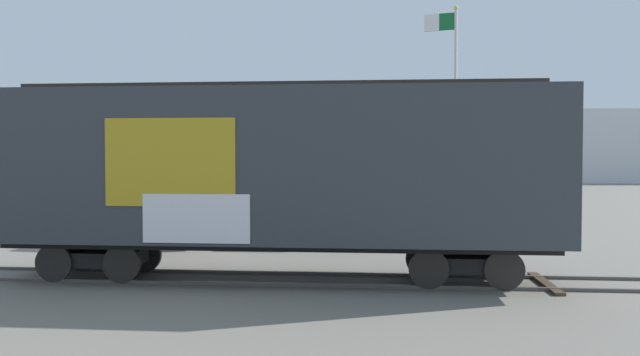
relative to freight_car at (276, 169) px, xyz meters
The scene contains 7 objects.
ground_plane 2.74m from the freight_car, behind, with size 260.00×260.00×0.00m, color slate.
track 3.13m from the freight_car, behind, with size 59.96×5.93×0.08m.
freight_car is the anchor object (origin of this frame).
flagpole 12.07m from the freight_car, 58.36° to the left, with size 1.30×0.55×9.09m.
hillside 77.39m from the freight_car, 90.10° to the left, with size 155.86×39.47×13.51m.
parked_car_red 7.94m from the freight_car, 128.62° to the left, with size 4.56×2.49×1.72m.
parked_car_blue 6.63m from the freight_car, 76.53° to the left, with size 4.16×2.04×1.64m.
Camera 1 is at (1.40, -15.30, 3.02)m, focal length 35.11 mm.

